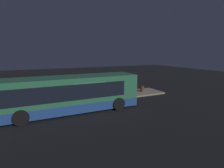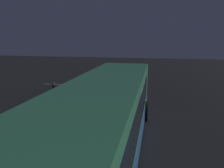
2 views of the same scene
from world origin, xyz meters
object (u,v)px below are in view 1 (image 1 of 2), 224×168
at_px(trash_bin, 142,89).
at_px(passenger_waiting, 117,87).
at_px(sign_post, 62,86).
at_px(bus_lead, 68,95).
at_px(passenger_boarding, 93,88).
at_px(suitcase, 115,91).
at_px(passenger_with_bags, 104,87).

bearing_deg(trash_bin, passenger_waiting, -176.72).
bearing_deg(sign_post, trash_bin, 6.59).
relative_size(bus_lead, sign_post, 4.38).
bearing_deg(trash_bin, passenger_boarding, 175.17).
height_order(sign_post, trash_bin, sign_post).
xyz_separation_m(passenger_boarding, trash_bin, (5.91, -0.50, -0.52)).
bearing_deg(suitcase, trash_bin, -5.88).
height_order(passenger_boarding, trash_bin, passenger_boarding).
bearing_deg(bus_lead, passenger_with_bags, 34.49).
bearing_deg(bus_lead, passenger_boarding, 46.58).
xyz_separation_m(suitcase, sign_post, (-6.02, -1.44, 1.27)).
relative_size(sign_post, trash_bin, 3.97).
relative_size(passenger_waiting, sign_post, 0.66).
height_order(bus_lead, passenger_waiting, bus_lead).
bearing_deg(sign_post, passenger_boarding, 24.40).
distance_m(passenger_waiting, sign_post, 6.02).
height_order(passenger_boarding, suitcase, passenger_boarding).
relative_size(passenger_boarding, suitcase, 1.64).
xyz_separation_m(passenger_waiting, sign_post, (-5.91, -0.89, 0.72)).
distance_m(bus_lead, sign_post, 1.97).
distance_m(passenger_with_bags, trash_bin, 5.02).
height_order(bus_lead, passenger_with_bags, bus_lead).
xyz_separation_m(passenger_boarding, passenger_waiting, (2.41, -0.70, 0.07)).
distance_m(passenger_boarding, sign_post, 3.92).
relative_size(passenger_with_bags, trash_bin, 2.74).
xyz_separation_m(passenger_boarding, passenger_with_bags, (0.93, -0.59, 0.14)).
bearing_deg(passenger_boarding, sign_post, 141.66).
height_order(bus_lead, suitcase, bus_lead).
xyz_separation_m(passenger_with_bags, trash_bin, (4.97, 0.09, -0.66)).
xyz_separation_m(sign_post, trash_bin, (9.40, 1.09, -1.32)).
bearing_deg(passenger_with_bags, bus_lead, -46.04).
bearing_deg(passenger_with_bags, trash_bin, 100.52).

